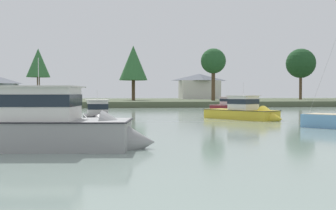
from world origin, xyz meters
TOP-DOWN VIEW (x-y plane):
  - far_shore_bank at (0.00, 91.53)m, footprint 229.22×58.87m
  - cruiser_grey at (-13.82, 6.08)m, footprint 10.72×4.81m
  - cruiser_black at (-12.08, 18.86)m, footprint 2.62×7.23m
  - cruiser_maroon at (8.35, 50.97)m, footprint 6.52×5.63m
  - cruiser_yellow at (2.85, 26.03)m, footprint 7.08×9.04m
  - shore_tree_center_left at (39.32, 87.92)m, footprint 7.73×7.73m
  - shore_tree_far_left at (-25.84, 77.12)m, footprint 5.02×5.02m
  - shore_tree_left_mid at (12.02, 74.41)m, footprint 5.55×5.55m
  - shore_tree_far_right at (-5.26, 80.71)m, footprint 6.51×6.51m
  - cottage_hillside at (15.83, 104.91)m, footprint 12.07×8.39m
  - cottage_behind_trees at (-38.05, 95.33)m, footprint 7.91×8.82m

SIDE VIEW (x-z plane):
  - cruiser_black at x=-12.08m, z-range -1.32..2.25m
  - cruiser_maroon at x=8.35m, z-range -1.56..2.56m
  - cruiser_yellow at x=2.85m, z-range -1.91..2.93m
  - far_shore_bank at x=0.00m, z-range 0.00..1.12m
  - cruiser_grey at x=-13.82m, z-range -2.09..3.46m
  - cottage_behind_trees at x=-38.05m, z-range 1.21..6.99m
  - cottage_hillside at x=15.83m, z-range 1.24..8.66m
  - shore_tree_far_left at x=-25.84m, z-range 3.58..14.80m
  - shore_tree_far_right at x=-5.26m, z-range 3.38..16.00m
  - shore_tree_left_mid at x=12.02m, z-range 3.97..15.52m
  - shore_tree_center_left at x=39.32m, z-range 3.91..17.32m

